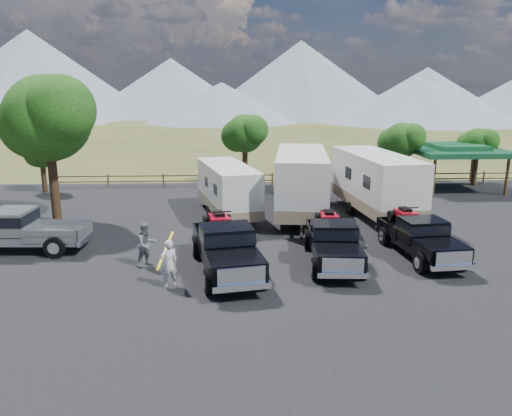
{
  "coord_description": "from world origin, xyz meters",
  "views": [
    {
      "loc": [
        -2.93,
        -17.7,
        7.22
      ],
      "look_at": [
        -1.84,
        5.24,
        1.6
      ],
      "focal_mm": 35.0,
      "sensor_mm": 36.0,
      "label": 1
    }
  ],
  "objects_px": {
    "trailer_left": "(228,190)",
    "person_a": "(169,264)",
    "person_b": "(147,244)",
    "tree_big_nw": "(47,118)",
    "pickup_silver": "(17,230)",
    "rig_left": "(226,246)",
    "rig_center": "(333,240)",
    "pavilion": "(456,150)",
    "rig_right": "(419,235)",
    "trailer_right": "(375,184)",
    "trailer_center": "(301,183)"
  },
  "relations": [
    {
      "from": "trailer_left",
      "to": "person_b",
      "type": "distance_m",
      "value": 8.57
    },
    {
      "from": "person_a",
      "to": "person_b",
      "type": "height_order",
      "value": "person_b"
    },
    {
      "from": "rig_right",
      "to": "person_a",
      "type": "xyz_separation_m",
      "value": [
        -10.39,
        -2.99,
        -0.01
      ]
    },
    {
      "from": "trailer_left",
      "to": "trailer_center",
      "type": "xyz_separation_m",
      "value": [
        4.13,
        -0.03,
        0.37
      ]
    },
    {
      "from": "pavilion",
      "to": "trailer_center",
      "type": "distance_m",
      "value": 14.14
    },
    {
      "from": "tree_big_nw",
      "to": "pavilion",
      "type": "bearing_deg",
      "value": 17.34
    },
    {
      "from": "trailer_right",
      "to": "pickup_silver",
      "type": "height_order",
      "value": "trailer_right"
    },
    {
      "from": "trailer_left",
      "to": "trailer_center",
      "type": "height_order",
      "value": "trailer_center"
    },
    {
      "from": "person_b",
      "to": "pavilion",
      "type": "bearing_deg",
      "value": -3.84
    },
    {
      "from": "rig_right",
      "to": "person_a",
      "type": "relative_size",
      "value": 3.24
    },
    {
      "from": "trailer_left",
      "to": "person_a",
      "type": "relative_size",
      "value": 4.67
    },
    {
      "from": "person_b",
      "to": "trailer_left",
      "type": "bearing_deg",
      "value": 25.85
    },
    {
      "from": "pickup_silver",
      "to": "person_b",
      "type": "distance_m",
      "value": 6.48
    },
    {
      "from": "trailer_left",
      "to": "trailer_right",
      "type": "height_order",
      "value": "trailer_right"
    },
    {
      "from": "person_a",
      "to": "person_b",
      "type": "bearing_deg",
      "value": -89.95
    },
    {
      "from": "rig_center",
      "to": "pickup_silver",
      "type": "xyz_separation_m",
      "value": [
        -13.75,
        2.09,
        0.04
      ]
    },
    {
      "from": "rig_right",
      "to": "trailer_center",
      "type": "height_order",
      "value": "trailer_center"
    },
    {
      "from": "trailer_left",
      "to": "trailer_right",
      "type": "distance_m",
      "value": 8.3
    },
    {
      "from": "tree_big_nw",
      "to": "person_a",
      "type": "bearing_deg",
      "value": -52.5
    },
    {
      "from": "rig_right",
      "to": "trailer_center",
      "type": "bearing_deg",
      "value": 114.79
    },
    {
      "from": "tree_big_nw",
      "to": "trailer_center",
      "type": "distance_m",
      "value": 13.96
    },
    {
      "from": "tree_big_nw",
      "to": "rig_right",
      "type": "height_order",
      "value": "tree_big_nw"
    },
    {
      "from": "pickup_silver",
      "to": "tree_big_nw",
      "type": "bearing_deg",
      "value": -177.46
    },
    {
      "from": "trailer_left",
      "to": "pavilion",
      "type": "bearing_deg",
      "value": 10.01
    },
    {
      "from": "pavilion",
      "to": "trailer_right",
      "type": "relative_size",
      "value": 0.61
    },
    {
      "from": "pickup_silver",
      "to": "person_b",
      "type": "relative_size",
      "value": 3.45
    },
    {
      "from": "pavilion",
      "to": "rig_right",
      "type": "xyz_separation_m",
      "value": [
        -7.89,
        -14.44,
        -1.83
      ]
    },
    {
      "from": "trailer_center",
      "to": "pavilion",
      "type": "bearing_deg",
      "value": 38.37
    },
    {
      "from": "rig_left",
      "to": "rig_center",
      "type": "distance_m",
      "value": 4.53
    },
    {
      "from": "pickup_silver",
      "to": "rig_right",
      "type": "bearing_deg",
      "value": 87.46
    },
    {
      "from": "pavilion",
      "to": "trailer_left",
      "type": "distance_m",
      "value": 17.81
    },
    {
      "from": "pickup_silver",
      "to": "person_b",
      "type": "height_order",
      "value": "pickup_silver"
    },
    {
      "from": "pavilion",
      "to": "rig_center",
      "type": "relative_size",
      "value": 1.04
    },
    {
      "from": "tree_big_nw",
      "to": "rig_left",
      "type": "height_order",
      "value": "tree_big_nw"
    },
    {
      "from": "trailer_right",
      "to": "trailer_center",
      "type": "bearing_deg",
      "value": 171.69
    },
    {
      "from": "pavilion",
      "to": "person_a",
      "type": "height_order",
      "value": "pavilion"
    },
    {
      "from": "rig_left",
      "to": "person_b",
      "type": "distance_m",
      "value": 3.29
    },
    {
      "from": "pickup_silver",
      "to": "person_a",
      "type": "bearing_deg",
      "value": 60.45
    },
    {
      "from": "rig_center",
      "to": "trailer_right",
      "type": "relative_size",
      "value": 0.58
    },
    {
      "from": "rig_center",
      "to": "person_b",
      "type": "distance_m",
      "value": 7.68
    },
    {
      "from": "rig_center",
      "to": "trailer_right",
      "type": "bearing_deg",
      "value": 66.86
    },
    {
      "from": "person_b",
      "to": "tree_big_nw",
      "type": "bearing_deg",
      "value": 88.42
    },
    {
      "from": "rig_right",
      "to": "trailer_right",
      "type": "relative_size",
      "value": 0.57
    },
    {
      "from": "trailer_center",
      "to": "person_b",
      "type": "height_order",
      "value": "trailer_center"
    },
    {
      "from": "pavilion",
      "to": "pickup_silver",
      "type": "relative_size",
      "value": 0.98
    },
    {
      "from": "rig_right",
      "to": "person_b",
      "type": "distance_m",
      "value": 11.59
    },
    {
      "from": "rig_left",
      "to": "person_b",
      "type": "height_order",
      "value": "rig_left"
    },
    {
      "from": "tree_big_nw",
      "to": "trailer_left",
      "type": "height_order",
      "value": "tree_big_nw"
    },
    {
      "from": "rig_left",
      "to": "person_a",
      "type": "xyz_separation_m",
      "value": [
        -2.05,
        -1.62,
        -0.12
      ]
    },
    {
      "from": "rig_right",
      "to": "rig_left",
      "type": "bearing_deg",
      "value": -176.27
    }
  ]
}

